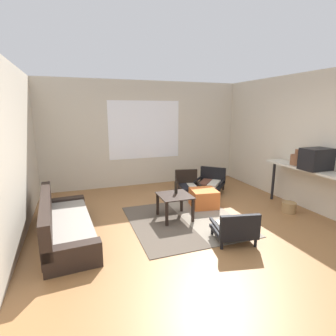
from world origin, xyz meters
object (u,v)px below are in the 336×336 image
object	(u,v)px
crt_television	(317,159)
clay_vase	(297,159)
glass_bottle	(176,187)
ottoman_orange	(204,198)
wicker_basket	(289,207)
console_shelf	(307,173)
armchair_striped_foreground	(235,229)
armchair_by_window	(188,185)
armchair_corner	(211,181)
coffee_table	(175,200)
couch	(64,225)

from	to	relation	value
crt_television	clay_vase	xyz separation A→B (m)	(0.00, 0.45, -0.08)
crt_television	glass_bottle	world-z (taller)	crt_television
ottoman_orange	wicker_basket	distance (m)	1.67
console_shelf	crt_television	xyz separation A→B (m)	(-0.00, -0.17, 0.30)
wicker_basket	glass_bottle	bearing A→B (deg)	164.89
armchair_striped_foreground	armchair_by_window	bearing A→B (deg)	83.15
armchair_striped_foreground	ottoman_orange	size ratio (longest dim) A/B	1.37
armchair_corner	crt_television	world-z (taller)	crt_television
armchair_corner	ottoman_orange	size ratio (longest dim) A/B	1.77
coffee_table	clay_vase	xyz separation A→B (m)	(2.46, -0.32, 0.65)
coffee_table	armchair_by_window	world-z (taller)	armchair_by_window
ottoman_orange	console_shelf	bearing A→B (deg)	-29.43
clay_vase	ottoman_orange	bearing A→B (deg)	158.30
armchair_by_window	crt_television	world-z (taller)	crt_television
armchair_by_window	clay_vase	distance (m)	2.39
armchair_by_window	crt_television	distance (m)	2.73
ottoman_orange	crt_television	size ratio (longest dim) A/B	0.95
armchair_by_window	ottoman_orange	xyz separation A→B (m)	(-0.03, -0.88, -0.05)
armchair_by_window	glass_bottle	xyz separation A→B (m)	(-0.75, -1.13, 0.33)
coffee_table	glass_bottle	world-z (taller)	glass_bottle
couch	console_shelf	xyz separation A→B (m)	(4.37, -0.49, 0.60)
armchair_by_window	armchair_corner	xyz separation A→B (m)	(0.65, 0.06, 0.01)
armchair_by_window	console_shelf	world-z (taller)	console_shelf
armchair_corner	ottoman_orange	xyz separation A→B (m)	(-0.68, -0.94, -0.06)
crt_television	wicker_basket	xyz separation A→B (m)	(-0.23, 0.29, -1.00)
clay_vase	glass_bottle	world-z (taller)	clay_vase
couch	clay_vase	bearing A→B (deg)	-2.74
armchair_striped_foreground	clay_vase	size ratio (longest dim) A/B	2.24
coffee_table	ottoman_orange	distance (m)	0.88
armchair_corner	wicker_basket	distance (m)	1.93
armchair_striped_foreground	clay_vase	xyz separation A→B (m)	(1.93, 0.84, 0.79)
coffee_table	ottoman_orange	size ratio (longest dim) A/B	1.18
armchair_by_window	clay_vase	world-z (taller)	clay_vase
ottoman_orange	armchair_by_window	bearing A→B (deg)	87.96
coffee_table	console_shelf	bearing A→B (deg)	-13.63
clay_vase	armchair_corner	bearing A→B (deg)	121.84
armchair_striped_foreground	ottoman_orange	world-z (taller)	armchair_striped_foreground
ottoman_orange	coffee_table	bearing A→B (deg)	-155.85
coffee_table	armchair_by_window	size ratio (longest dim) A/B	0.87
armchair_corner	glass_bottle	distance (m)	1.86
ottoman_orange	armchair_striped_foreground	bearing A→B (deg)	-99.63
crt_television	clay_vase	size ratio (longest dim) A/B	1.72
coffee_table	ottoman_orange	world-z (taller)	coffee_table
console_shelf	clay_vase	world-z (taller)	clay_vase
armchair_striped_foreground	clay_vase	world-z (taller)	clay_vase
crt_television	glass_bottle	distance (m)	2.60
armchair_corner	glass_bottle	size ratio (longest dim) A/B	3.35
coffee_table	armchair_by_window	bearing A→B (deg)	56.61
coffee_table	armchair_by_window	xyz separation A→B (m)	(0.81, 1.23, -0.13)
glass_bottle	wicker_basket	distance (m)	2.28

